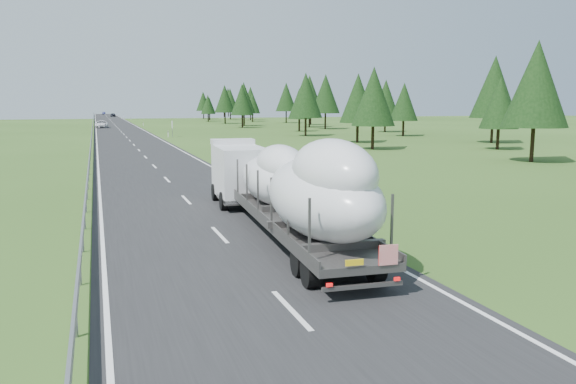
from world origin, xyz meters
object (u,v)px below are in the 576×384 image
object	(u,v)px
distant_car_dark	(113,115)
distant_van	(102,124)
distant_car_blue	(104,113)
boat_truck	(287,183)
highway_sign	(172,126)

from	to	relation	value
distant_car_dark	distant_van	bearing A→B (deg)	-96.70
distant_car_dark	distant_car_blue	size ratio (longest dim) A/B	1.11
distant_van	distant_car_dark	xyz separation A→B (m)	(5.74, 111.69, -0.05)
boat_truck	distant_car_blue	size ratio (longest dim) A/B	4.57
boat_truck	distant_van	world-z (taller)	boat_truck
boat_truck	distant_van	bearing A→B (deg)	93.00
distant_car_dark	highway_sign	bearing A→B (deg)	-91.94
distant_van	distant_car_blue	xyz separation A→B (m)	(2.88, 162.11, -0.15)
highway_sign	distant_car_dark	distance (m)	151.78
highway_sign	distant_car_blue	bearing A→B (deg)	92.18
boat_truck	distant_car_blue	xyz separation A→B (m)	(-3.00, 274.37, -1.55)
highway_sign	distant_van	size ratio (longest dim) A/B	0.44
distant_van	boat_truck	bearing A→B (deg)	-84.94
distant_van	distant_car_dark	distance (m)	111.83
distant_van	distant_car_dark	size ratio (longest dim) A/B	1.30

